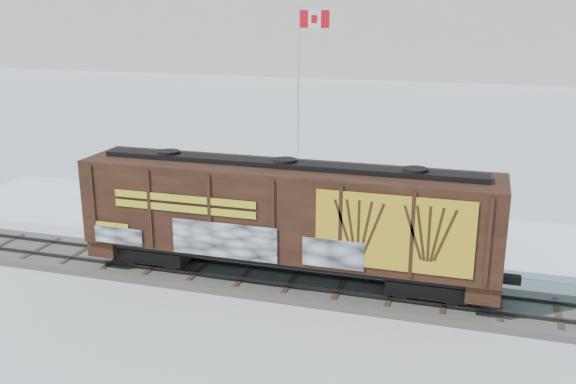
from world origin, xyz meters
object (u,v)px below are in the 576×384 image
(hopper_railcar, at_px, (285,214))
(car_silver, at_px, (162,204))
(car_white, at_px, (400,229))
(flagpole, at_px, (300,125))
(car_dark, at_px, (414,227))

(hopper_railcar, relative_size, car_silver, 3.43)
(car_white, bearing_deg, car_silver, 83.50)
(flagpole, relative_size, car_dark, 2.05)
(hopper_railcar, xyz_separation_m, car_dark, (4.43, 6.50, -2.25))
(car_white, relative_size, car_dark, 0.80)
(hopper_railcar, xyz_separation_m, car_white, (3.82, 6.10, -2.32))
(hopper_railcar, relative_size, car_white, 3.88)
(hopper_railcar, distance_m, flagpole, 14.36)
(flagpole, xyz_separation_m, car_silver, (-5.33, -7.84, -3.13))
(car_silver, bearing_deg, flagpole, -32.54)
(car_silver, xyz_separation_m, car_dark, (13.15, 0.42, -0.05))
(car_dark, bearing_deg, flagpole, 67.09)
(flagpole, bearing_deg, car_silver, -124.18)
(flagpole, height_order, car_white, flagpole)
(hopper_railcar, relative_size, car_dark, 3.10)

